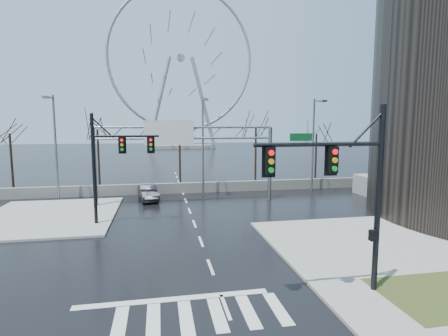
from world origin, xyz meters
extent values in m
plane|color=black|center=(0.00, 0.00, 0.00)|extent=(260.00, 260.00, 0.00)
cube|color=gray|center=(10.00, 2.00, 0.07)|extent=(12.00, 10.00, 0.15)
cube|color=gray|center=(-11.00, 12.00, 0.07)|extent=(10.00, 12.00, 0.15)
cube|color=#2E401A|center=(9.00, -5.00, 0.15)|extent=(5.00, 4.00, 0.02)
cube|color=slate|center=(0.00, 20.00, 0.55)|extent=(52.00, 0.50, 1.10)
cylinder|color=black|center=(6.50, -4.00, 4.00)|extent=(0.24, 0.24, 8.00)
cylinder|color=black|center=(3.80, -4.00, 6.40)|extent=(5.40, 0.16, 0.16)
cube|color=black|center=(4.30, -4.15, 5.80)|extent=(0.35, 0.28, 1.05)
cube|color=black|center=(1.70, -4.15, 5.80)|extent=(0.35, 0.28, 1.05)
cylinder|color=black|center=(-7.00, 9.00, 4.00)|extent=(0.24, 0.24, 8.00)
cylinder|color=black|center=(-4.70, 9.00, 6.40)|extent=(4.60, 0.16, 0.16)
cube|color=black|center=(-5.00, 8.85, 5.80)|extent=(0.35, 0.28, 1.05)
cube|color=black|center=(-3.00, 8.85, 5.80)|extent=(0.35, 0.28, 1.05)
cylinder|color=slate|center=(-8.00, 15.00, 3.50)|extent=(0.36, 0.36, 7.00)
cylinder|color=slate|center=(8.00, 15.00, 3.50)|extent=(0.36, 0.36, 7.00)
cylinder|color=slate|center=(0.00, 15.00, 7.00)|extent=(16.00, 0.20, 0.20)
cylinder|color=slate|center=(0.00, 15.00, 6.00)|extent=(16.00, 0.20, 0.20)
cube|color=#09441A|center=(-1.50, 14.85, 6.50)|extent=(4.20, 0.10, 2.00)
cube|color=silver|center=(-1.50, 14.79, 6.50)|extent=(4.40, 0.02, 2.20)
cylinder|color=slate|center=(-12.00, 18.50, 5.00)|extent=(0.20, 0.20, 10.00)
cylinder|color=slate|center=(-12.00, 17.40, 9.70)|extent=(0.12, 2.20, 0.12)
cube|color=slate|center=(-12.00, 16.40, 9.60)|extent=(0.50, 0.70, 0.18)
cylinder|color=slate|center=(2.00, 18.50, 5.00)|extent=(0.20, 0.20, 10.00)
cylinder|color=slate|center=(2.00, 17.40, 9.70)|extent=(0.12, 2.20, 0.12)
cube|color=slate|center=(2.00, 16.40, 9.60)|extent=(0.50, 0.70, 0.18)
cylinder|color=slate|center=(14.00, 18.50, 5.00)|extent=(0.20, 0.20, 10.00)
cylinder|color=slate|center=(14.00, 17.40, 9.70)|extent=(0.12, 2.20, 0.12)
cube|color=slate|center=(14.00, 16.40, 9.60)|extent=(0.50, 0.70, 0.18)
cylinder|color=black|center=(-18.00, 24.00, 3.15)|extent=(0.24, 0.24, 6.30)
cylinder|color=black|center=(-9.00, 23.50, 3.38)|extent=(0.24, 0.24, 6.75)
cylinder|color=black|center=(0.00, 24.50, 2.93)|extent=(0.24, 0.24, 5.85)
cylinder|color=black|center=(9.00, 23.50, 3.51)|extent=(0.24, 0.24, 7.02)
cylinder|color=black|center=(17.00, 24.00, 3.06)|extent=(0.24, 0.24, 6.12)
cube|color=gray|center=(5.00, 95.00, 0.50)|extent=(18.00, 6.00, 1.00)
torus|color=#B2B2B7|center=(5.00, 95.00, 28.00)|extent=(45.00, 1.00, 45.00)
cylinder|color=#B2B2B7|center=(5.00, 95.00, 28.00)|extent=(2.40, 1.50, 2.40)
cylinder|color=#B2B2B7|center=(-2.00, 95.00, 14.00)|extent=(8.28, 1.20, 28.82)
cylinder|color=#B2B2B7|center=(12.00, 95.00, 14.00)|extent=(8.28, 1.20, 28.82)
imported|color=black|center=(-3.54, 17.00, 0.73)|extent=(2.28, 4.63, 1.46)
camera|label=1|loc=(-2.48, -16.84, 7.15)|focal=28.00mm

